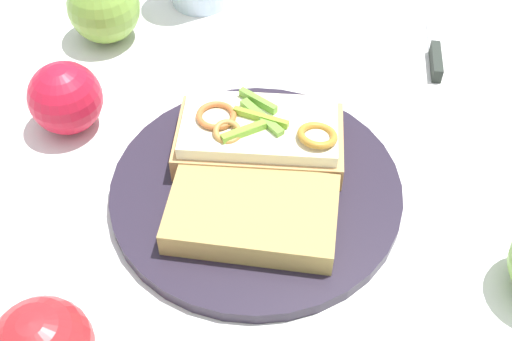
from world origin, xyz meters
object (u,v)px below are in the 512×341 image
apple_1 (104,7)px  apple_2 (65,98)px  sandwich (259,137)px  plate (256,190)px  knife (435,55)px  bread_slice_side (252,214)px

apple_1 → apple_2: bearing=-28.4°
sandwich → apple_1: (-0.25, -0.09, 0.01)m
plate → knife: size_ratio=2.42×
plate → apple_2: size_ratio=3.66×
plate → knife: (-0.10, 0.26, 0.00)m
apple_2 → knife: size_ratio=0.66×
sandwich → apple_2: size_ratio=2.45×
plate → sandwich: sandwich is taller
apple_1 → plate: bearing=13.4°
apple_2 → knife: bearing=82.7°
plate → sandwich: 0.05m
apple_1 → apple_2: 0.15m
bread_slice_side → apple_1: size_ratio=1.76×
sandwich → plate: bearing=-90.1°
plate → sandwich: bearing=153.3°
sandwich → bread_slice_side: sandwich is taller
sandwich → bread_slice_side: size_ratio=1.24×
bread_slice_side → knife: bread_slice_side is taller
knife → bread_slice_side: bearing=146.1°
apple_2 → bread_slice_side: bearing=31.5°
bread_slice_side → sandwich: bearing=94.0°
apple_1 → apple_2: (0.13, -0.07, -0.00)m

